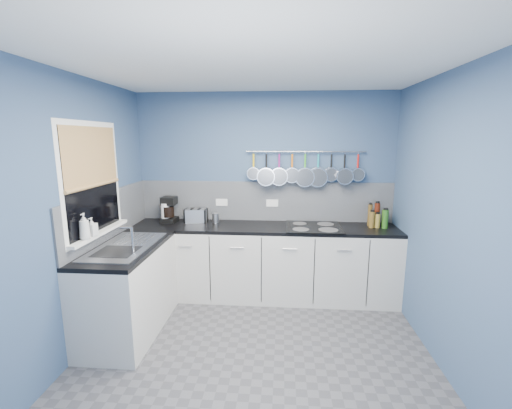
# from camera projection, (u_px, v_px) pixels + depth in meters

# --- Properties ---
(floor) EXTENTS (3.20, 3.00, 0.02)m
(floor) POSITION_uv_depth(u_px,v_px,m) (255.00, 355.00, 3.13)
(floor) COLOR #47474C
(floor) RESTS_ON ground
(ceiling) EXTENTS (3.20, 3.00, 0.02)m
(ceiling) POSITION_uv_depth(u_px,v_px,m) (255.00, 64.00, 2.65)
(ceiling) COLOR white
(ceiling) RESTS_ON ground
(wall_back) EXTENTS (3.20, 0.02, 2.50)m
(wall_back) POSITION_uv_depth(u_px,v_px,m) (265.00, 193.00, 4.37)
(wall_back) COLOR #364D70
(wall_back) RESTS_ON ground
(wall_front) EXTENTS (3.20, 0.02, 2.50)m
(wall_front) POSITION_uv_depth(u_px,v_px,m) (225.00, 309.00, 1.41)
(wall_front) COLOR #364D70
(wall_front) RESTS_ON ground
(wall_left) EXTENTS (0.02, 3.00, 2.50)m
(wall_left) POSITION_uv_depth(u_px,v_px,m) (73.00, 218.00, 3.01)
(wall_left) COLOR #364D70
(wall_left) RESTS_ON ground
(wall_right) EXTENTS (0.02, 3.00, 2.50)m
(wall_right) POSITION_uv_depth(u_px,v_px,m) (453.00, 225.00, 2.77)
(wall_right) COLOR #364D70
(wall_right) RESTS_ON ground
(backsplash_back) EXTENTS (3.20, 0.02, 0.50)m
(backsplash_back) POSITION_uv_depth(u_px,v_px,m) (264.00, 201.00, 4.36)
(backsplash_back) COLOR gray
(backsplash_back) RESTS_ON wall_back
(backsplash_left) EXTENTS (0.02, 1.80, 0.50)m
(backsplash_left) POSITION_uv_depth(u_px,v_px,m) (110.00, 214.00, 3.62)
(backsplash_left) COLOR gray
(backsplash_left) RESTS_ON wall_left
(cabinet_run_back) EXTENTS (3.20, 0.60, 0.86)m
(cabinet_run_back) POSITION_uv_depth(u_px,v_px,m) (263.00, 263.00, 4.22)
(cabinet_run_back) COLOR beige
(cabinet_run_back) RESTS_ON ground
(worktop_back) EXTENTS (3.20, 0.60, 0.04)m
(worktop_back) POSITION_uv_depth(u_px,v_px,m) (263.00, 227.00, 4.13)
(worktop_back) COLOR black
(worktop_back) RESTS_ON cabinet_run_back
(cabinet_run_left) EXTENTS (0.60, 1.20, 0.86)m
(cabinet_run_left) POSITION_uv_depth(u_px,v_px,m) (129.00, 291.00, 3.44)
(cabinet_run_left) COLOR beige
(cabinet_run_left) RESTS_ON ground
(worktop_left) EXTENTS (0.60, 1.20, 0.04)m
(worktop_left) POSITION_uv_depth(u_px,v_px,m) (126.00, 248.00, 3.35)
(worktop_left) COLOR black
(worktop_left) RESTS_ON cabinet_run_left
(window_frame) EXTENTS (0.01, 1.00, 1.10)m
(window_frame) POSITION_uv_depth(u_px,v_px,m) (92.00, 180.00, 3.25)
(window_frame) COLOR white
(window_frame) RESTS_ON wall_left
(window_glass) EXTENTS (0.01, 0.90, 1.00)m
(window_glass) POSITION_uv_depth(u_px,v_px,m) (93.00, 180.00, 3.25)
(window_glass) COLOR black
(window_glass) RESTS_ON wall_left
(bamboo_blind) EXTENTS (0.01, 0.90, 0.55)m
(bamboo_blind) POSITION_uv_depth(u_px,v_px,m) (92.00, 156.00, 3.20)
(bamboo_blind) COLOR tan
(bamboo_blind) RESTS_ON wall_left
(window_sill) EXTENTS (0.10, 0.98, 0.03)m
(window_sill) POSITION_uv_depth(u_px,v_px,m) (100.00, 233.00, 3.34)
(window_sill) COLOR white
(window_sill) RESTS_ON wall_left
(sink_unit) EXTENTS (0.50, 0.95, 0.01)m
(sink_unit) POSITION_uv_depth(u_px,v_px,m) (125.00, 246.00, 3.35)
(sink_unit) COLOR silver
(sink_unit) RESTS_ON worktop_left
(mixer_tap) EXTENTS (0.12, 0.08, 0.26)m
(mixer_tap) POSITION_uv_depth(u_px,v_px,m) (132.00, 239.00, 3.14)
(mixer_tap) COLOR silver
(mixer_tap) RESTS_ON worktop_left
(socket_left) EXTENTS (0.15, 0.01, 0.09)m
(socket_left) POSITION_uv_depth(u_px,v_px,m) (222.00, 202.00, 4.40)
(socket_left) COLOR white
(socket_left) RESTS_ON backsplash_back
(socket_right) EXTENTS (0.15, 0.01, 0.09)m
(socket_right) POSITION_uv_depth(u_px,v_px,m) (272.00, 203.00, 4.35)
(socket_right) COLOR white
(socket_right) RESTS_ON backsplash_back
(pot_rail) EXTENTS (1.45, 0.02, 0.02)m
(pot_rail) POSITION_uv_depth(u_px,v_px,m) (305.00, 152.00, 4.17)
(pot_rail) COLOR silver
(pot_rail) RESTS_ON wall_back
(soap_bottle_a) EXTENTS (0.10, 0.10, 0.24)m
(soap_bottle_a) POSITION_uv_depth(u_px,v_px,m) (84.00, 226.00, 3.04)
(soap_bottle_a) COLOR white
(soap_bottle_a) RESTS_ON window_sill
(soap_bottle_b) EXTENTS (0.09, 0.09, 0.17)m
(soap_bottle_b) POSITION_uv_depth(u_px,v_px,m) (92.00, 227.00, 3.16)
(soap_bottle_b) COLOR white
(soap_bottle_b) RESTS_ON window_sill
(paper_towel) EXTENTS (0.12, 0.12, 0.25)m
(paper_towel) POSITION_uv_depth(u_px,v_px,m) (166.00, 213.00, 4.27)
(paper_towel) COLOR white
(paper_towel) RESTS_ON worktop_back
(coffee_maker) EXTENTS (0.19, 0.21, 0.32)m
(coffee_maker) POSITION_uv_depth(u_px,v_px,m) (169.00, 210.00, 4.28)
(coffee_maker) COLOR black
(coffee_maker) RESTS_ON worktop_back
(toaster) EXTENTS (0.29, 0.20, 0.17)m
(toaster) POSITION_uv_depth(u_px,v_px,m) (196.00, 216.00, 4.30)
(toaster) COLOR silver
(toaster) RESTS_ON worktop_back
(canister) EXTENTS (0.10, 0.10, 0.12)m
(canister) POSITION_uv_depth(u_px,v_px,m) (216.00, 218.00, 4.27)
(canister) COLOR silver
(canister) RESTS_ON worktop_back
(hob) EXTENTS (0.65, 0.57, 0.01)m
(hob) POSITION_uv_depth(u_px,v_px,m) (313.00, 227.00, 4.05)
(hob) COLOR black
(hob) RESTS_ON worktop_back
(pan_0) EXTENTS (0.16, 0.07, 0.35)m
(pan_0) POSITION_uv_depth(u_px,v_px,m) (254.00, 166.00, 4.24)
(pan_0) COLOR silver
(pan_0) RESTS_ON pot_rail
(pan_1) EXTENTS (0.23, 0.13, 0.42)m
(pan_1) POSITION_uv_depth(u_px,v_px,m) (266.00, 168.00, 4.23)
(pan_1) COLOR silver
(pan_1) RESTS_ON pot_rail
(pan_2) EXTENTS (0.22, 0.10, 0.41)m
(pan_2) POSITION_uv_depth(u_px,v_px,m) (279.00, 168.00, 4.22)
(pan_2) COLOR silver
(pan_2) RESTS_ON pot_rail
(pan_3) EXTENTS (0.19, 0.07, 0.38)m
(pan_3) POSITION_uv_depth(u_px,v_px,m) (292.00, 167.00, 4.21)
(pan_3) COLOR silver
(pan_3) RESTS_ON pot_rail
(pan_4) EXTENTS (0.24, 0.07, 0.43)m
(pan_4) POSITION_uv_depth(u_px,v_px,m) (305.00, 169.00, 4.20)
(pan_4) COLOR silver
(pan_4) RESTS_ON pot_rail
(pan_5) EXTENTS (0.24, 0.07, 0.43)m
(pan_5) POSITION_uv_depth(u_px,v_px,m) (318.00, 169.00, 4.19)
(pan_5) COLOR silver
(pan_5) RESTS_ON pot_rail
(pan_6) EXTENTS (0.17, 0.05, 0.36)m
(pan_6) POSITION_uv_depth(u_px,v_px,m) (331.00, 167.00, 4.17)
(pan_6) COLOR silver
(pan_6) RESTS_ON pot_rail
(pan_7) EXTENTS (0.20, 0.10, 0.39)m
(pan_7) POSITION_uv_depth(u_px,v_px,m) (344.00, 168.00, 4.16)
(pan_7) COLOR silver
(pan_7) RESTS_ON pot_rail
(pan_8) EXTENTS (0.16, 0.08, 0.35)m
(pan_8) POSITION_uv_depth(u_px,v_px,m) (358.00, 167.00, 4.14)
(pan_8) COLOR silver
(pan_8) RESTS_ON pot_rail
(condiment_0) EXTENTS (0.07, 0.07, 0.19)m
(condiment_0) POSITION_uv_depth(u_px,v_px,m) (385.00, 218.00, 4.11)
(condiment_0) COLOR #3F721E
(condiment_0) RESTS_ON worktop_back
(condiment_1) EXTENTS (0.06, 0.06, 0.28)m
(condiment_1) POSITION_uv_depth(u_px,v_px,m) (377.00, 214.00, 4.12)
(condiment_1) COLOR #4C190C
(condiment_1) RESTS_ON worktop_back
(condiment_2) EXTENTS (0.05, 0.05, 0.26)m
(condiment_2) POSITION_uv_depth(u_px,v_px,m) (370.00, 215.00, 4.12)
(condiment_2) COLOR brown
(condiment_2) RESTS_ON worktop_back
(condiment_3) EXTENTS (0.07, 0.07, 0.22)m
(condiment_3) POSITION_uv_depth(u_px,v_px,m) (385.00, 219.00, 4.00)
(condiment_3) COLOR #265919
(condiment_3) RESTS_ON worktop_back
(condiment_4) EXTENTS (0.07, 0.07, 0.17)m
(condiment_4) POSITION_uv_depth(u_px,v_px,m) (377.00, 221.00, 4.04)
(condiment_4) COLOR olive
(condiment_4) RESTS_ON worktop_back
(condiment_5) EXTENTS (0.06, 0.06, 0.19)m
(condiment_5) POSITION_uv_depth(u_px,v_px,m) (372.00, 220.00, 4.03)
(condiment_5) COLOR brown
(condiment_5) RESTS_ON worktop_back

